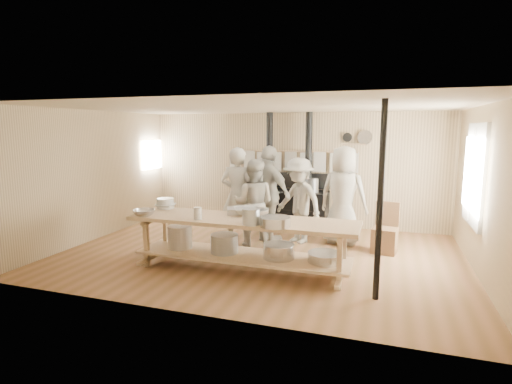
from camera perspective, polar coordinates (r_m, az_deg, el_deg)
ground at (r=7.28m, az=0.49°, el=-8.85°), size 7.00×7.00×0.00m
room_shell at (r=6.96m, az=0.51°, el=3.99°), size 7.00×7.00×7.00m
window_right at (r=7.36m, az=28.81°, el=2.19°), size 0.09×1.50×1.65m
left_opening at (r=10.26m, az=-14.66°, el=5.18°), size 0.00×0.90×0.90m
stove at (r=9.13m, az=4.52°, el=-1.83°), size 1.90×0.75×2.60m
towel_rail at (r=9.27m, az=5.06°, el=4.73°), size 3.00×0.04×0.47m
back_wall_shelf at (r=9.06m, az=14.27°, el=7.28°), size 0.63×0.14×0.32m
prep_table at (r=6.32m, az=-2.09°, el=-6.71°), size 3.60×0.90×0.85m
support_post at (r=5.33m, az=17.31°, el=-1.46°), size 0.08×0.08×2.60m
cook_far_left at (r=7.75m, az=-2.63°, el=-0.55°), size 0.70×0.47×1.89m
cook_left at (r=7.57m, az=-0.34°, el=-1.61°), size 0.88×0.72×1.67m
cook_center at (r=7.90m, az=12.34°, el=-0.49°), size 1.04×0.79×1.92m
cook_right at (r=7.87m, az=1.88°, el=-0.33°), size 1.20×0.99×1.91m
cook_by_window at (r=7.87m, az=6.14°, el=-1.24°), size 1.25×1.09×1.68m
chair at (r=7.68m, az=17.90°, el=-6.24°), size 0.48×0.48×0.91m
bowl_white_a at (r=7.18m, az=-12.79°, el=-1.98°), size 0.36×0.36×0.08m
bowl_steel_a at (r=6.63m, az=-15.72°, el=-2.88°), size 0.47×0.47×0.11m
bowl_white_b at (r=6.54m, az=-1.42°, el=-2.71°), size 0.59×0.59×0.11m
bowl_steel_b at (r=6.37m, az=0.22°, el=-2.98°), size 0.52×0.52×0.12m
roasting_pan at (r=6.57m, az=-2.23°, el=-2.70°), size 0.51×0.44×0.10m
mixing_bowl_large at (r=5.72m, az=2.76°, el=-4.25°), size 0.49×0.49×0.14m
bucket_galv at (r=5.82m, az=-0.71°, el=-3.53°), size 0.26×0.26×0.24m
deep_bowl_enamel at (r=7.17m, az=-12.80°, el=-1.59°), size 0.38×0.38×0.18m
pitcher at (r=6.20m, az=-8.33°, el=-3.05°), size 0.14×0.14×0.19m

